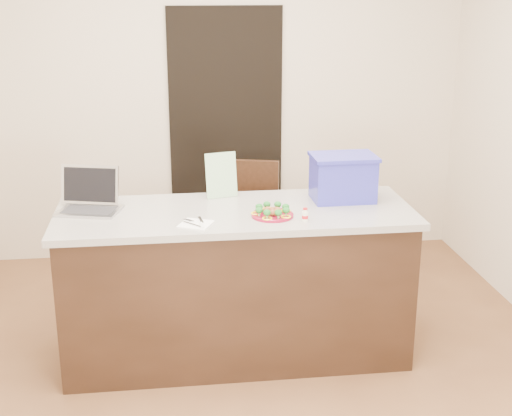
{
  "coord_description": "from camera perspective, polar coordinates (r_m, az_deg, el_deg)",
  "views": [
    {
      "loc": [
        -0.38,
        -3.64,
        2.19
      ],
      "look_at": [
        0.11,
        0.2,
        0.95
      ],
      "focal_mm": 50.0,
      "sensor_mm": 36.0,
      "label": 1
    }
  ],
  "objects": [
    {
      "name": "napkin",
      "position": [
        3.88,
        -4.84,
        -1.29
      ],
      "size": [
        0.21,
        0.21,
        0.01
      ],
      "primitive_type": "cube",
      "rotation": [
        0.0,
        0.0,
        -0.43
      ],
      "color": "white",
      "rests_on": "island"
    },
    {
      "name": "leaflet",
      "position": [
        4.32,
        -2.8,
        2.64
      ],
      "size": [
        0.2,
        0.08,
        0.27
      ],
      "primitive_type": "cube",
      "rotation": [
        -0.14,
        0.0,
        0.23
      ],
      "color": "silver",
      "rests_on": "island"
    },
    {
      "name": "island",
      "position": [
        4.27,
        -1.62,
        -6.04
      ],
      "size": [
        2.06,
        0.76,
        0.92
      ],
      "color": "black",
      "rests_on": "ground"
    },
    {
      "name": "meatballs",
      "position": [
        3.99,
        1.37,
        -0.23
      ],
      "size": [
        0.1,
        0.1,
        0.04
      ],
      "color": "brown",
      "rests_on": "plate"
    },
    {
      "name": "ground",
      "position": [
        4.26,
        -1.21,
        -13.09
      ],
      "size": [
        4.0,
        4.0,
        0.0
      ],
      "primitive_type": "plane",
      "color": "brown",
      "rests_on": "ground"
    },
    {
      "name": "doorway",
      "position": [
        5.76,
        -2.41,
        5.91
      ],
      "size": [
        0.9,
        0.02,
        2.0
      ],
      "primitive_type": "cube",
      "color": "black",
      "rests_on": "ground"
    },
    {
      "name": "knife",
      "position": [
        3.86,
        -4.39,
        -1.25
      ],
      "size": [
        0.03,
        0.19,
        0.01
      ],
      "rotation": [
        0.0,
        0.0,
        0.12
      ],
      "color": "silver",
      "rests_on": "napkin"
    },
    {
      "name": "room_shell",
      "position": [
        3.7,
        -1.38,
        8.97
      ],
      "size": [
        4.0,
        4.0,
        4.0
      ],
      "color": "white",
      "rests_on": "ground"
    },
    {
      "name": "blue_box",
      "position": [
        4.3,
        6.97,
        2.45
      ],
      "size": [
        0.39,
        0.28,
        0.28
      ],
      "rotation": [
        0.0,
        0.0,
        0.02
      ],
      "color": "#2D2EA3",
      "rests_on": "island"
    },
    {
      "name": "plate",
      "position": [
        4.0,
        1.33,
        -0.55
      ],
      "size": [
        0.24,
        0.24,
        0.02
      ],
      "rotation": [
        0.0,
        0.0,
        -0.35
      ],
      "color": "maroon",
      "rests_on": "island"
    },
    {
      "name": "chair",
      "position": [
        5.03,
        -0.47,
        -1.12
      ],
      "size": [
        0.53,
        0.54,
        0.98
      ],
      "rotation": [
        0.0,
        0.0,
        -0.27
      ],
      "color": "#331B0F",
      "rests_on": "ground"
    },
    {
      "name": "pepper_rings",
      "position": [
        4.0,
        1.33,
        -0.44
      ],
      "size": [
        0.23,
        0.23,
        0.01
      ],
      "color": "yellow",
      "rests_on": "plate"
    },
    {
      "name": "yogurt_bottle",
      "position": [
        3.93,
        3.95,
        -0.61
      ],
      "size": [
        0.04,
        0.04,
        0.07
      ],
      "rotation": [
        0.0,
        0.0,
        0.16
      ],
      "color": "silver",
      "rests_on": "island"
    },
    {
      "name": "fork",
      "position": [
        3.89,
        -5.15,
        -1.15
      ],
      "size": [
        0.1,
        0.16,
        0.0
      ],
      "rotation": [
        0.0,
        0.0,
        0.72
      ],
      "color": "silver",
      "rests_on": "napkin"
    },
    {
      "name": "broccoli",
      "position": [
        3.99,
        1.33,
        -0.04
      ],
      "size": [
        0.2,
        0.2,
        0.04
      ],
      "color": "#16551C",
      "rests_on": "plate"
    },
    {
      "name": "laptop",
      "position": [
        4.22,
        -13.18,
        0.77
      ],
      "size": [
        0.39,
        0.35,
        0.24
      ],
      "rotation": [
        0.0,
        0.0,
        -0.26
      ],
      "color": "#AEAFB3",
      "rests_on": "island"
    }
  ]
}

